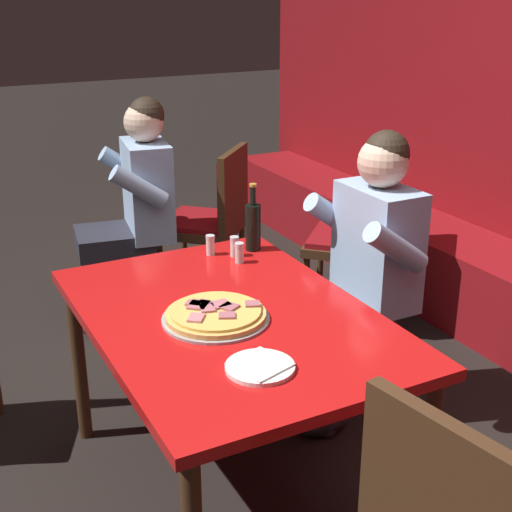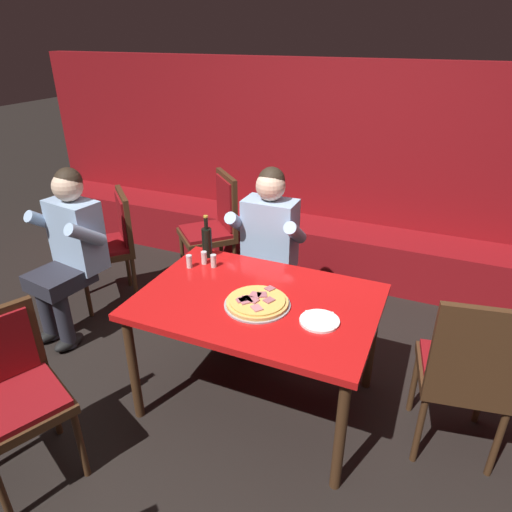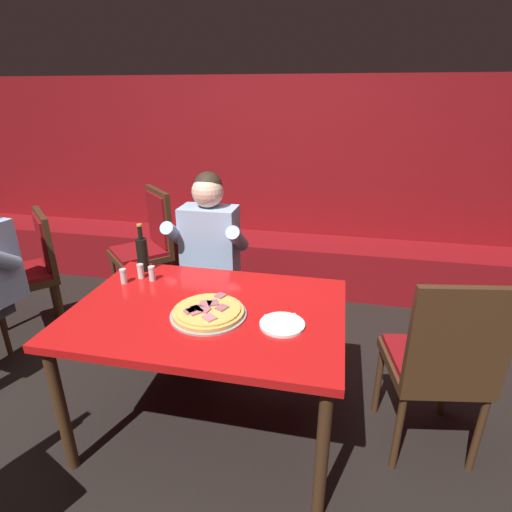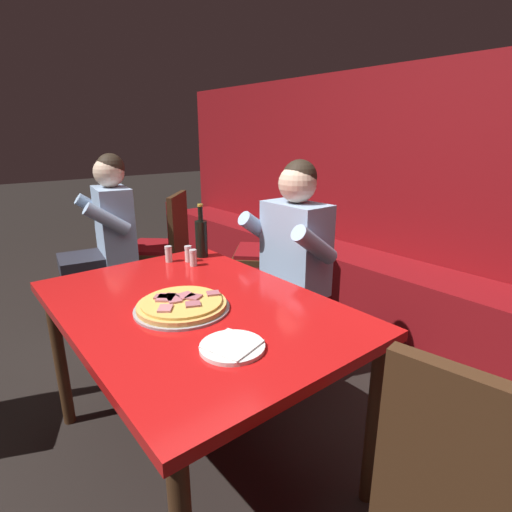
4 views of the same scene
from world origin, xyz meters
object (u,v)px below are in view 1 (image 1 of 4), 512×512
(main_dining_table, at_px, (230,333))
(dining_chair_by_booth, at_px, (213,214))
(beer_bottle, at_px, (253,225))
(shaker_oregano, at_px, (239,254))
(shaker_red_pepper_flakes, at_px, (210,246))
(pizza, at_px, (216,315))
(dining_chair_far_right, at_px, (364,227))
(shaker_parmesan, at_px, (235,247))
(diner_standing_companion, at_px, (133,204))
(diner_seated_blue_shirt, at_px, (360,266))
(plate_white_paper, at_px, (260,367))

(main_dining_table, height_order, dining_chair_by_booth, dining_chair_by_booth)
(beer_bottle, distance_m, shaker_oregano, 0.18)
(shaker_red_pepper_flakes, bearing_deg, pizza, -22.47)
(main_dining_table, height_order, dining_chair_far_right, dining_chair_far_right)
(beer_bottle, bearing_deg, shaker_parmesan, -72.61)
(pizza, height_order, diner_standing_companion, diner_standing_companion)
(diner_standing_companion, bearing_deg, dining_chair_far_right, 61.24)
(main_dining_table, relative_size, shaker_oregano, 15.60)
(beer_bottle, bearing_deg, shaker_red_pepper_flakes, -98.90)
(beer_bottle, bearing_deg, diner_standing_companion, -169.16)
(beer_bottle, xyz_separation_m, shaker_red_pepper_flakes, (-0.03, -0.19, -0.07))
(diner_seated_blue_shirt, relative_size, dining_chair_far_right, 1.25)
(plate_white_paper, bearing_deg, shaker_parmesan, 158.75)
(plate_white_paper, height_order, diner_seated_blue_shirt, diner_seated_blue_shirt)
(beer_bottle, relative_size, shaker_oregano, 3.40)
(dining_chair_far_right, distance_m, diner_standing_companion, 1.26)
(diner_standing_companion, bearing_deg, dining_chair_by_booth, 93.92)
(main_dining_table, relative_size, diner_standing_companion, 1.05)
(diner_standing_companion, bearing_deg, shaker_parmesan, 5.04)
(main_dining_table, bearing_deg, diner_seated_blue_shirt, 109.01)
(plate_white_paper, distance_m, diner_standing_companion, 1.96)
(dining_chair_by_booth, bearing_deg, shaker_parmesan, -19.71)
(pizza, xyz_separation_m, diner_standing_companion, (-1.58, 0.23, -0.07))
(dining_chair_by_booth, bearing_deg, beer_bottle, -15.21)
(beer_bottle, height_order, shaker_parmesan, beer_bottle)
(main_dining_table, relative_size, beer_bottle, 4.59)
(main_dining_table, height_order, shaker_oregano, shaker_oregano)
(pizza, height_order, diner_seated_blue_shirt, diner_seated_blue_shirt)
(beer_bottle, xyz_separation_m, shaker_oregano, (0.11, -0.12, -0.07))
(diner_seated_blue_shirt, bearing_deg, main_dining_table, -70.99)
(dining_chair_by_booth, bearing_deg, dining_chair_far_right, 43.81)
(dining_chair_by_booth, bearing_deg, diner_standing_companion, -86.08)
(pizza, bearing_deg, plate_white_paper, -3.11)
(beer_bottle, height_order, shaker_oregano, beer_bottle)
(shaker_red_pepper_flakes, height_order, dining_chair_by_booth, dining_chair_by_booth)
(plate_white_paper, xyz_separation_m, diner_standing_companion, (-1.94, 0.25, -0.06))
(shaker_oregano, xyz_separation_m, diner_standing_companion, (-1.15, -0.08, -0.09))
(shaker_oregano, xyz_separation_m, shaker_red_pepper_flakes, (-0.14, -0.07, 0.00))
(shaker_parmesan, distance_m, dining_chair_far_right, 1.13)
(beer_bottle, relative_size, diner_seated_blue_shirt, 0.23)
(shaker_red_pepper_flakes, bearing_deg, diner_standing_companion, -179.35)
(diner_standing_companion, bearing_deg, pizza, -8.14)
(pizza, relative_size, beer_bottle, 1.26)
(main_dining_table, xyz_separation_m, pizza, (0.02, -0.06, 0.10))
(beer_bottle, bearing_deg, shaker_oregano, -47.38)
(dining_chair_far_right, xyz_separation_m, diner_standing_companion, (-0.60, -1.10, 0.12))
(beer_bottle, bearing_deg, plate_white_paper, -26.09)
(pizza, distance_m, shaker_red_pepper_flakes, 0.62)
(shaker_parmesan, distance_m, diner_standing_companion, 1.08)
(shaker_red_pepper_flakes, bearing_deg, main_dining_table, -17.58)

